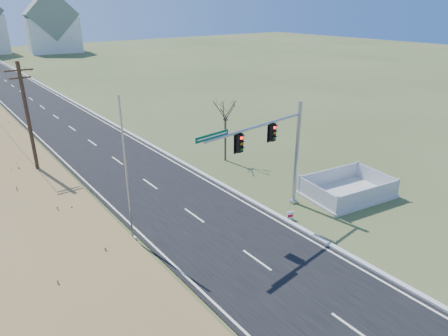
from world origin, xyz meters
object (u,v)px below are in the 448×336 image
open_sign (290,216)px  flagpole (128,187)px  fence_enclosure (347,192)px  traffic_signal_mast (279,149)px  bare_tree (225,109)px

open_sign → flagpole: flagpole is taller
open_sign → flagpole: size_ratio=0.07×
fence_enclosure → flagpole: flagpole is taller
traffic_signal_mast → fence_enclosure: size_ratio=1.35×
open_sign → bare_tree: bearing=89.7°
open_sign → bare_tree: bare_tree is taller
fence_enclosure → open_sign: 5.67m
flagpole → bare_tree: (11.81, 6.76, 1.19)m
fence_enclosure → flagpole: 15.28m
flagpole → open_sign: bearing=-23.5°
fence_enclosure → flagpole: (-14.47, 3.83, 3.07)m
flagpole → bare_tree: bearing=29.8°
traffic_signal_mast → flagpole: 9.27m
fence_enclosure → bare_tree: bare_tree is taller
traffic_signal_mast → open_sign: traffic_signal_mast is taller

